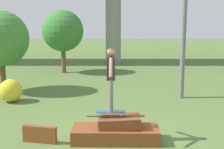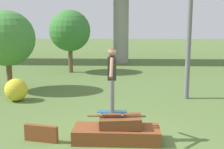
# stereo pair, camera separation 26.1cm
# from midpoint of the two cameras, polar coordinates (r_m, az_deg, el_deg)

# --- Properties ---
(ground_plane) EXTENTS (80.00, 80.00, 0.00)m
(ground_plane) POSITION_cam_midpoint_polar(r_m,az_deg,el_deg) (8.70, 1.70, -12.06)
(ground_plane) COLOR #567038
(scrap_pile) EXTENTS (2.36, 0.94, 0.74)m
(scrap_pile) POSITION_cam_midpoint_polar(r_m,az_deg,el_deg) (8.61, 1.88, -10.36)
(scrap_pile) COLOR brown
(scrap_pile) RESTS_ON ground_plane
(scrap_plank_loose) EXTENTS (0.95, 0.34, 0.46)m
(scrap_plank_loose) POSITION_cam_midpoint_polar(r_m,az_deg,el_deg) (8.77, -11.98, -10.50)
(scrap_plank_loose) COLOR brown
(scrap_plank_loose) RESTS_ON ground_plane
(skateboard) EXTENTS (0.80, 0.22, 0.09)m
(skateboard) POSITION_cam_midpoint_polar(r_m,az_deg,el_deg) (8.45, 0.89, -6.87)
(skateboard) COLOR #23517F
(skateboard) RESTS_ON scrap_pile
(skater) EXTENTS (0.22, 1.16, 1.71)m
(skater) POSITION_cam_midpoint_polar(r_m,az_deg,el_deg) (8.21, 0.91, -0.11)
(skater) COLOR slate
(skater) RESTS_ON skateboard
(tree_behind_left) EXTENTS (2.46, 2.46, 3.63)m
(tree_behind_left) POSITION_cam_midpoint_polar(r_m,az_deg,el_deg) (14.62, -18.13, 6.27)
(tree_behind_left) COLOR brown
(tree_behind_left) RESTS_ON ground_plane
(tree_behind_right) EXTENTS (2.46, 2.46, 3.75)m
(tree_behind_right) POSITION_cam_midpoint_polar(r_m,az_deg,el_deg) (18.89, -7.32, 7.92)
(tree_behind_right) COLOR brown
(tree_behind_right) RESTS_ON ground_plane
(bush_yellow_flowering) EXTENTS (0.91, 0.91, 0.91)m
(bush_yellow_flowering) POSITION_cam_midpoint_polar(r_m,az_deg,el_deg) (13.05, -16.59, -2.69)
(bush_yellow_flowering) COLOR gold
(bush_yellow_flowering) RESTS_ON ground_plane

